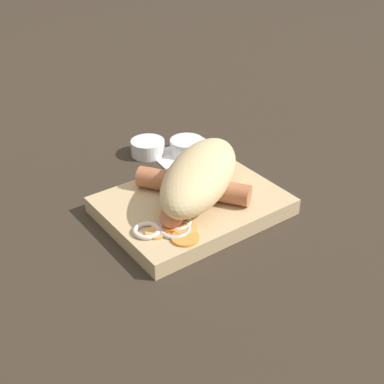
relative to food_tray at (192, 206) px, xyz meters
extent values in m
plane|color=#33281E|center=(0.00, 0.00, -0.01)|extent=(3.00, 3.00, 0.00)
cube|color=tan|center=(0.00, 0.00, 0.00)|extent=(0.22, 0.17, 0.02)
ellipsoid|color=#DBBC84|center=(0.01, 0.00, 0.04)|extent=(0.20, 0.17, 0.06)
cylinder|color=#B26642|center=(0.01, 0.01, 0.02)|extent=(0.11, 0.14, 0.03)
sphere|color=#B26642|center=(0.07, 0.05, 0.02)|extent=(0.03, 0.03, 0.03)
sphere|color=#B26642|center=(-0.06, -0.04, 0.02)|extent=(0.03, 0.03, 0.03)
cylinder|color=orange|center=(-0.06, -0.04, 0.01)|extent=(0.03, 0.03, 0.00)
cylinder|color=orange|center=(-0.06, -0.06, 0.01)|extent=(0.05, 0.05, 0.00)
cylinder|color=orange|center=(-0.05, -0.03, 0.01)|extent=(0.02, 0.02, 0.00)
cylinder|color=#F99E4C|center=(-0.08, -0.04, 0.01)|extent=(0.03, 0.03, 0.00)
cylinder|color=#F99E4C|center=(-0.05, -0.05, 0.01)|extent=(0.04, 0.04, 0.00)
torus|color=silver|center=(-0.05, -0.04, 0.01)|extent=(0.03, 0.03, 0.01)
torus|color=silver|center=(-0.06, -0.04, 0.01)|extent=(0.04, 0.04, 0.00)
torus|color=silver|center=(-0.09, -0.03, 0.01)|extent=(0.03, 0.03, 0.01)
cube|color=white|center=(0.09, 0.12, -0.01)|extent=(0.11, 0.11, 0.00)
cylinder|color=white|center=(0.09, 0.14, 0.00)|extent=(0.05, 0.05, 0.02)
cylinder|color=white|center=(0.09, 0.14, -0.01)|extent=(0.04, 0.04, 0.01)
cylinder|color=white|center=(0.04, 0.17, 0.00)|extent=(0.05, 0.05, 0.02)
cylinder|color=gold|center=(0.04, 0.17, -0.01)|extent=(0.04, 0.04, 0.01)
camera|label=1|loc=(-0.34, -0.46, 0.38)|focal=50.00mm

